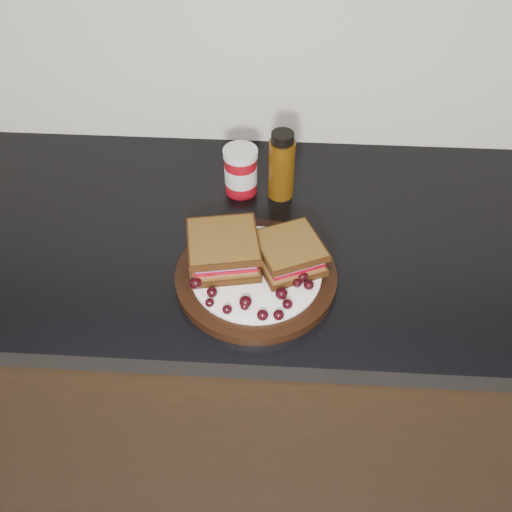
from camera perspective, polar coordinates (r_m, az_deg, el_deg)
The scene contains 31 objects.
base_cabinets at distance 1.45m, azimuth -4.07°, elevation -11.02°, with size 3.96×0.58×0.86m, color black.
countertop at distance 1.11m, azimuth -5.26°, elevation 1.96°, with size 3.98×0.60×0.04m, color black.
plate at distance 0.99m, azimuth 0.00°, elevation -2.07°, with size 0.28×0.28×0.02m, color black.
sandwich_left at distance 0.98m, azimuth -3.27°, elevation 0.61°, with size 0.12×0.12×0.05m, color brown, non-canonical shape.
sandwich_right at distance 0.97m, azimuth 3.33°, elevation 0.26°, with size 0.10×0.10×0.05m, color brown, non-canonical shape.
grape_0 at distance 0.95m, azimuth -6.04°, elevation -2.68°, with size 0.02×0.02×0.02m, color black.
grape_1 at distance 0.94m, azimuth -4.42°, elevation -3.64°, with size 0.02×0.02×0.02m, color black.
grape_2 at distance 0.92m, azimuth -4.66°, elevation -4.68°, with size 0.02×0.02×0.01m, color black.
grape_3 at distance 0.91m, azimuth -2.90°, elevation -5.37°, with size 0.02×0.02×0.02m, color black.
grape_4 at distance 0.92m, azimuth -1.06°, elevation -4.61°, with size 0.02×0.02×0.02m, color black.
grape_5 at distance 0.92m, azimuth -1.14°, elevation -5.03°, with size 0.02×0.02×0.01m, color black.
grape_6 at distance 0.90m, azimuth 0.66°, elevation -5.93°, with size 0.02×0.02×0.02m, color black.
grape_7 at distance 0.90m, azimuth 2.27°, elevation -5.91°, with size 0.02×0.02×0.02m, color black.
grape_8 at distance 0.92m, azimuth 3.15°, elevation -4.84°, with size 0.02×0.02×0.02m, color black.
grape_9 at distance 0.93m, azimuth 2.55°, elevation -3.79°, with size 0.02×0.02×0.02m, color black.
grape_10 at distance 0.95m, azimuth 5.29°, elevation -2.92°, with size 0.02×0.02×0.02m, color black.
grape_11 at distance 0.95m, azimuth 4.13°, elevation -2.71°, with size 0.02×0.02×0.02m, color black.
grape_12 at distance 0.96m, azimuth 4.67°, elevation -2.04°, with size 0.02×0.02×0.02m, color black.
grape_13 at distance 0.99m, azimuth 5.61°, elevation -0.14°, with size 0.02×0.02×0.02m, color black.
grape_14 at distance 0.99m, azimuth 4.22°, elevation -0.13°, with size 0.01×0.01×0.01m, color black.
grape_15 at distance 0.99m, azimuth 3.12°, elevation -0.02°, with size 0.02×0.02×0.02m, color black.
grape_16 at distance 1.00m, azimuth -3.09°, elevation 0.72°, with size 0.02×0.02×0.02m, color black.
grape_17 at distance 0.99m, azimuth -3.02°, elevation 0.11°, with size 0.02×0.02×0.02m, color black.
grape_18 at distance 0.99m, azimuth -5.03°, elevation -0.20°, with size 0.02×0.02×0.02m, color black.
grape_19 at distance 0.98m, azimuth -4.94°, elevation -0.79°, with size 0.02×0.02×0.02m, color black.
grape_20 at distance 0.96m, azimuth -3.15°, elevation -1.93°, with size 0.02×0.02×0.02m, color black.
grape_21 at distance 0.99m, azimuth -2.07°, elevation -0.16°, with size 0.02×0.02×0.02m, color black.
grape_22 at distance 0.98m, azimuth -3.10°, elevation -0.44°, with size 0.02×0.02×0.02m, color black.
grape_23 at distance 0.99m, azimuth -5.74°, elevation -0.24°, with size 0.02×0.02×0.02m, color black.
condiment_jar at distance 1.14m, azimuth -1.54°, elevation 8.50°, with size 0.07×0.07×0.10m, color maroon.
oil_bottle at distance 1.12m, azimuth 2.57°, elevation 9.08°, with size 0.05×0.05×0.14m, color #4A2B07.
Camera 1 is at (0.15, 0.91, 1.64)m, focal length 40.00 mm.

